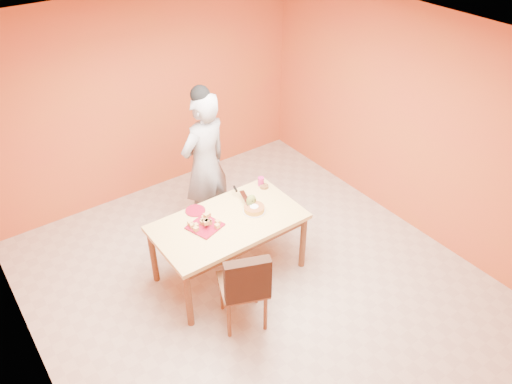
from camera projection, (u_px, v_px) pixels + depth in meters
floor at (258, 286)px, 5.57m from camera, size 5.00×5.00×0.00m
ceiling at (259, 50)px, 4.01m from camera, size 5.00×5.00×0.00m
wall_back at (145, 98)px, 6.44m from camera, size 4.50×0.00×4.50m
wall_left at (15, 288)px, 3.72m from camera, size 0.00×5.00×5.00m
wall_right at (413, 124)px, 5.87m from camera, size 0.00×5.00×5.00m
dining_table at (228, 227)px, 5.37m from camera, size 1.60×0.90×0.76m
dining_chair at (244, 284)px, 4.89m from camera, size 0.61×0.68×1.00m
pastry_pile at (205, 222)px, 5.19m from camera, size 0.28×0.28×0.09m
person at (205, 165)px, 5.92m from camera, size 0.76×0.58×1.85m
pastry_platter at (205, 226)px, 5.22m from camera, size 0.39×0.39×0.02m
red_dinner_plate at (195, 211)px, 5.45m from camera, size 0.23×0.23×0.01m
white_cake_plate at (254, 211)px, 5.45m from camera, size 0.30×0.30×0.01m
sponge_cake at (254, 209)px, 5.43m from camera, size 0.27×0.27×0.05m
cake_server at (245, 198)px, 5.53m from camera, size 0.14×0.30×0.01m
egg_ornament at (251, 201)px, 5.48m from camera, size 0.12×0.10×0.15m
magenta_glass at (261, 181)px, 5.83m from camera, size 0.08×0.08×0.10m
checker_tin at (264, 186)px, 5.81m from camera, size 0.12×0.12×0.03m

